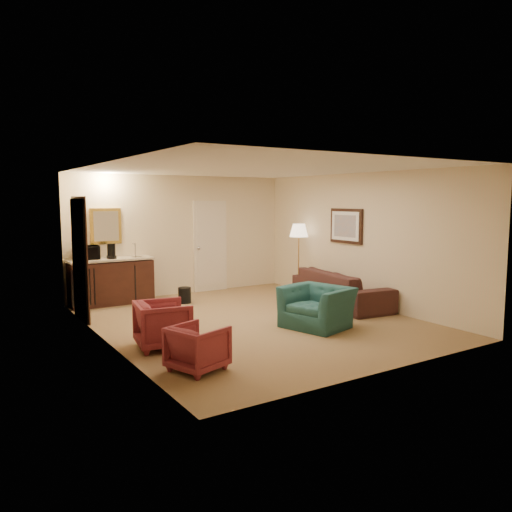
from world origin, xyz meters
The scene contains 12 objects.
ground centered at (0.00, 0.00, 0.00)m, with size 6.00×6.00×0.00m, color #94754B.
room_walls centered at (-0.10, 0.77, 1.72)m, with size 5.02×6.01×2.61m.
wetbar_cabinet centered at (-1.65, 2.72, 0.46)m, with size 1.64×0.58×0.92m, color #381911.
sofa centered at (2.15, 0.17, 0.45)m, with size 2.33×0.68×0.91m, color black.
teal_armchair centered at (0.66, -0.90, 0.45)m, with size 1.03×0.67×0.90m, color #1D4846.
rose_chair_near centered at (-1.90, -0.62, 0.37)m, with size 0.71×0.67×0.73m, color maroon.
rose_chair_far centered at (-1.90, -1.74, 0.31)m, with size 0.61×0.57×0.62m, color maroon.
coffee_table centered at (1.39, 0.30, 0.20)m, with size 0.70×0.47×0.40m, color #321910.
floor_lamp centered at (2.20, 1.62, 0.78)m, with size 0.41×0.41×1.56m, color #C28B40.
waste_bin centered at (-0.39, 2.00, 0.16)m, with size 0.26×0.26×0.32m, color black.
microwave centered at (-2.10, 2.79, 1.08)m, with size 0.48×0.27×0.33m, color black.
coffee_maker centered at (-1.64, 2.66, 1.07)m, with size 0.16×0.16×0.30m, color black.
Camera 1 is at (-4.48, -7.13, 2.10)m, focal length 35.00 mm.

